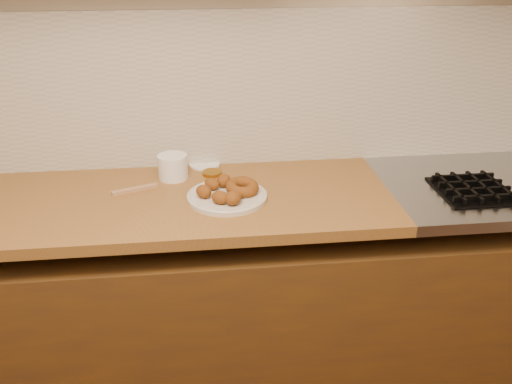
% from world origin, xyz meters
% --- Properties ---
extents(wall_back, '(4.00, 0.02, 2.70)m').
position_xyz_m(wall_back, '(0.00, 2.00, 1.35)').
color(wall_back, tan).
rests_on(wall_back, ground).
extents(base_cabinet, '(3.60, 0.60, 0.77)m').
position_xyz_m(base_cabinet, '(0.00, 1.69, 0.39)').
color(base_cabinet, '#583510').
rests_on(base_cabinet, floor).
extents(butcher_block, '(2.30, 0.62, 0.04)m').
position_xyz_m(butcher_block, '(-0.65, 1.69, 0.88)').
color(butcher_block, olive).
rests_on(butcher_block, base_cabinet).
extents(backsplash, '(3.60, 0.02, 0.60)m').
position_xyz_m(backsplash, '(0.00, 1.99, 1.20)').
color(backsplash, beige).
rests_on(backsplash, wall_back).
extents(donut_plate, '(0.28, 0.28, 0.02)m').
position_xyz_m(donut_plate, '(-0.09, 1.65, 0.91)').
color(donut_plate, beige).
rests_on(donut_plate, butcher_block).
extents(ring_donut, '(0.17, 0.17, 0.05)m').
position_xyz_m(ring_donut, '(-0.03, 1.66, 0.94)').
color(ring_donut, brown).
rests_on(ring_donut, donut_plate).
extents(fried_dough_chunks, '(0.17, 0.22, 0.05)m').
position_xyz_m(fried_dough_chunks, '(-0.11, 1.64, 0.94)').
color(fried_dough_chunks, brown).
rests_on(fried_dough_chunks, donut_plate).
extents(plastic_tub, '(0.14, 0.14, 0.09)m').
position_xyz_m(plastic_tub, '(-0.28, 1.86, 0.95)').
color(plastic_tub, white).
rests_on(plastic_tub, butcher_block).
extents(tub_lid, '(0.14, 0.14, 0.01)m').
position_xyz_m(tub_lid, '(-0.16, 1.97, 0.90)').
color(tub_lid, white).
rests_on(tub_lid, butcher_block).
extents(brass_jar_lid, '(0.09, 0.09, 0.01)m').
position_xyz_m(brass_jar_lid, '(-0.13, 1.87, 0.91)').
color(brass_jar_lid, '#9D6B18').
rests_on(brass_jar_lid, butcher_block).
extents(wooden_utensil, '(0.16, 0.08, 0.01)m').
position_xyz_m(wooden_utensil, '(-0.42, 1.75, 0.91)').
color(wooden_utensil, '#A87D54').
rests_on(wooden_utensil, butcher_block).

